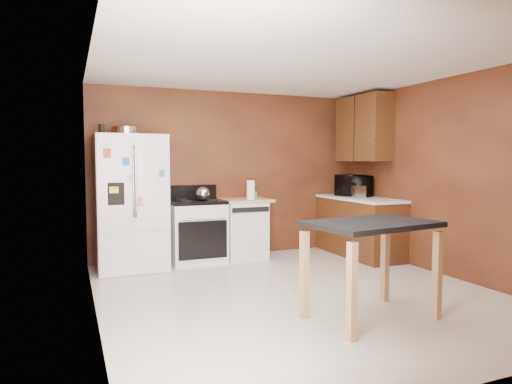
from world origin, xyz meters
TOP-DOWN VIEW (x-y plane):
  - floor at (0.00, 0.00)m, footprint 4.50×4.50m
  - ceiling at (0.00, 0.00)m, footprint 4.50×4.50m
  - wall_back at (0.00, 2.25)m, footprint 4.20×0.00m
  - wall_front at (0.00, -2.25)m, footprint 4.20×0.00m
  - wall_left at (-2.10, 0.00)m, footprint 0.00×4.50m
  - wall_right at (2.10, 0.00)m, footprint 0.00×4.50m
  - roasting_pan at (-1.59, 1.88)m, footprint 0.40×0.40m
  - pen_cup at (-1.91, 1.75)m, footprint 0.08×0.08m
  - kettle at (-0.57, 1.81)m, footprint 0.19×0.19m
  - paper_towel at (0.15, 1.81)m, footprint 0.16×0.16m
  - green_canister at (0.28, 1.99)m, footprint 0.11×0.11m
  - toaster at (1.74, 1.41)m, footprint 0.22×0.28m
  - microwave at (1.82, 1.65)m, footprint 0.48×0.61m
  - refrigerator at (-1.55, 1.86)m, footprint 0.90×0.80m
  - gas_range at (-0.64, 1.92)m, footprint 0.76×0.68m
  - dishwasher at (0.08, 1.95)m, footprint 0.78×0.63m
  - right_cabinets at (1.84, 1.48)m, footprint 0.63×1.58m
  - island at (0.24, -0.94)m, footprint 1.23×0.91m

SIDE VIEW (x-z plane):
  - floor at x=0.00m, z-range 0.00..0.00m
  - dishwasher at x=0.08m, z-range 0.01..0.90m
  - gas_range at x=-0.64m, z-range -0.09..1.01m
  - island at x=0.24m, z-range 0.31..1.21m
  - refrigerator at x=-1.55m, z-range 0.00..1.80m
  - right_cabinets at x=1.84m, z-range -0.32..2.13m
  - green_canister at x=0.28m, z-range 0.89..0.99m
  - toaster at x=1.74m, z-range 0.90..1.08m
  - kettle at x=-0.57m, z-range 0.90..1.09m
  - paper_towel at x=0.15m, z-range 0.89..1.17m
  - microwave at x=1.82m, z-range 0.90..1.20m
  - wall_back at x=0.00m, z-range -0.85..3.35m
  - wall_front at x=0.00m, z-range -0.85..3.35m
  - wall_left at x=-2.10m, z-range -1.00..3.50m
  - wall_right at x=2.10m, z-range -1.00..3.50m
  - roasting_pan at x=-1.59m, z-range 1.80..1.90m
  - pen_cup at x=-1.91m, z-range 1.80..1.92m
  - ceiling at x=0.00m, z-range 2.50..2.50m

